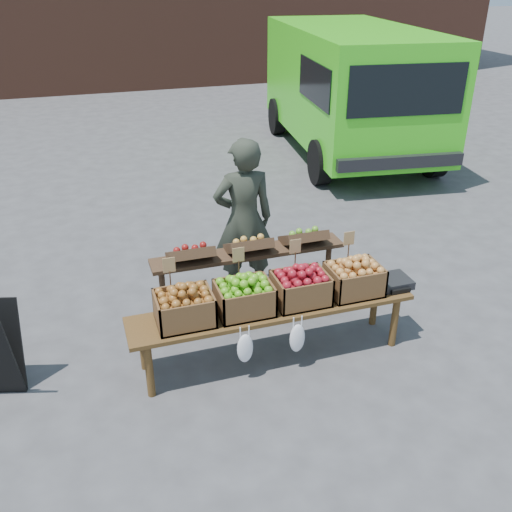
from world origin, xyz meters
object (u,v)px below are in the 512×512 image
object	(u,v)px
display_bench	(272,332)
vendor	(244,220)
crate_red_apples	(301,289)
crate_golden_apples	(184,308)
back_table	(249,275)
crate_russet_pears	(244,298)
crate_green_apples	(354,279)
delivery_van	(350,93)
weighing_scale	(392,282)

from	to	relation	value
display_bench	vendor	bearing A→B (deg)	85.37
vendor	crate_red_apples	xyz separation A→B (m)	(0.17, -1.24, -0.20)
crate_golden_apples	back_table	bearing A→B (deg)	41.33
vendor	back_table	size ratio (longest dim) A/B	0.87
back_table	crate_russet_pears	xyz separation A→B (m)	(-0.27, -0.72, 0.19)
vendor	crate_golden_apples	distance (m)	1.56
crate_russet_pears	crate_green_apples	xyz separation A→B (m)	(1.10, 0.00, 0.00)
vendor	crate_russet_pears	world-z (taller)	vendor
delivery_van	vendor	size ratio (longest dim) A/B	2.89
weighing_scale	back_table	bearing A→B (deg)	150.18
display_bench	crate_russet_pears	world-z (taller)	crate_russet_pears
crate_green_apples	display_bench	bearing A→B (deg)	180.00
vendor	display_bench	distance (m)	1.39
crate_golden_apples	delivery_van	bearing A→B (deg)	52.52
delivery_van	back_table	bearing A→B (deg)	-118.28
vendor	weighing_scale	distance (m)	1.72
vendor	crate_golden_apples	size ratio (longest dim) A/B	3.65
delivery_van	vendor	xyz separation A→B (m)	(-3.54, -4.58, -0.27)
crate_green_apples	crate_red_apples	bearing A→B (deg)	180.00
crate_russet_pears	crate_red_apples	bearing A→B (deg)	0.00
crate_green_apples	delivery_van	bearing A→B (deg)	64.21
display_bench	delivery_van	bearing A→B (deg)	57.99
delivery_van	crate_golden_apples	world-z (taller)	delivery_van
crate_green_apples	vendor	bearing A→B (deg)	120.35
display_bench	crate_golden_apples	size ratio (longest dim) A/B	5.40
display_bench	crate_green_apples	size ratio (longest dim) A/B	5.40
vendor	back_table	distance (m)	0.66
back_table	weighing_scale	size ratio (longest dim) A/B	6.18
delivery_van	vendor	bearing A→B (deg)	-120.40
vendor	crate_green_apples	size ratio (longest dim) A/B	3.65
display_bench	crate_green_apples	xyz separation A→B (m)	(0.82, 0.00, 0.42)
delivery_van	crate_russet_pears	bearing A→B (deg)	-116.64
display_bench	weighing_scale	bearing A→B (deg)	0.00
delivery_van	vendor	distance (m)	5.79
crate_russet_pears	weighing_scale	distance (m)	1.53
crate_russet_pears	crate_red_apples	distance (m)	0.55
crate_golden_apples	crate_red_apples	xyz separation A→B (m)	(1.10, 0.00, 0.00)
crate_russet_pears	crate_green_apples	world-z (taller)	same
crate_golden_apples	crate_green_apples	size ratio (longest dim) A/B	1.00
back_table	display_bench	bearing A→B (deg)	-89.49
back_table	weighing_scale	bearing A→B (deg)	-29.82
delivery_van	display_bench	xyz separation A→B (m)	(-3.64, -5.82, -0.90)
delivery_van	weighing_scale	world-z (taller)	delivery_van
crate_red_apples	delivery_van	bearing A→B (deg)	59.98
vendor	back_table	world-z (taller)	vendor
vendor	crate_golden_apples	world-z (taller)	vendor
vendor	crate_russet_pears	distance (m)	1.31
crate_green_apples	crate_golden_apples	bearing A→B (deg)	180.00
crate_red_apples	weighing_scale	bearing A→B (deg)	0.00
delivery_van	display_bench	world-z (taller)	delivery_van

